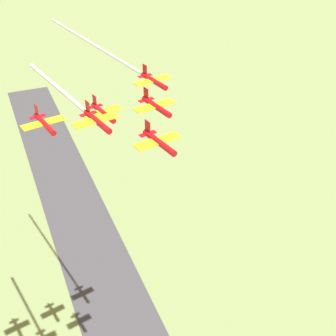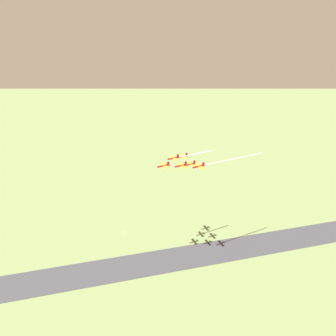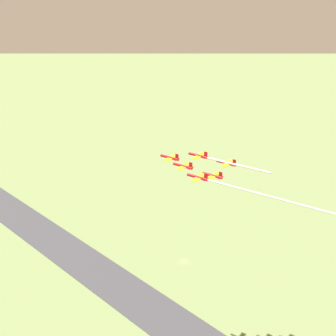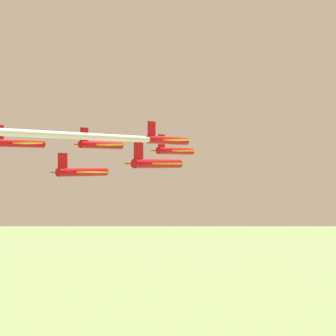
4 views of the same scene
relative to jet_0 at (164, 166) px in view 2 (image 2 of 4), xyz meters
name	(u,v)px [view 2 (image 2 of 4)]	position (x,y,z in m)	size (l,w,h in m)	color
ground_plane	(124,232)	(57.29, 1.76, -96.89)	(3000.00, 3000.00, 0.00)	#6B7F4C
runway_strip	(164,261)	(0.15, 0.36, -96.79)	(315.58, 454.56, 0.20)	#38383D
jet_0	(164,166)	(0.00, 0.00, 0.00)	(9.25, 9.49, 3.22)	#B20C14
jet_1	(181,166)	(-10.33, -7.87, 0.84)	(9.25, 9.49, 3.22)	#B20C14
jet_2	(174,158)	(1.86, -12.85, 1.29)	(9.25, 9.49, 3.22)	#B20C14
jet_3	(199,166)	(-20.65, -15.74, 0.92)	(9.25, 9.49, 3.22)	#B20C14
jet_4	(190,164)	(-8.46, -20.72, -3.34)	(9.25, 9.49, 3.22)	#B20C14
jet_5	(183,156)	(3.73, -25.70, -2.16)	(9.25, 9.49, 3.22)	#B20C14
smoke_trail_2	(196,154)	(-5.56, -31.01, 1.25)	(12.31, 28.49, 0.87)	white
smoke_trail_3	(234,159)	(-32.61, -45.02, 0.87)	(21.28, 50.67, 0.75)	white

